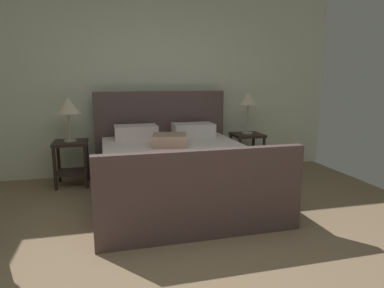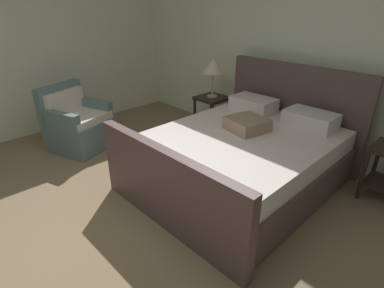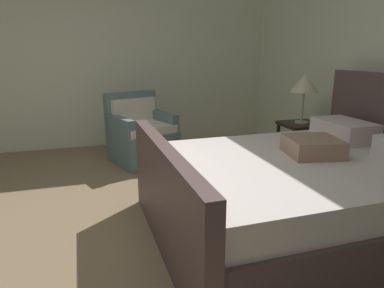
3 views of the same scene
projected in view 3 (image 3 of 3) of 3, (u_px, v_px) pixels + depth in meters
The scene contains 6 objects.
ground_plane at pixel (77, 248), 2.66m from camera, with size 5.85×6.02×0.02m, color #866E52.
wall_side_left at pixel (71, 51), 5.04m from camera, with size 0.12×6.14×2.84m, color silver.
bed at pixel (302, 189), 2.83m from camera, with size 1.92×2.30×1.24m.
nightstand_left at pixel (300, 139), 4.21m from camera, with size 0.44×0.44×0.60m.
table_lamp_left at pixel (305, 84), 4.04m from camera, with size 0.33×0.33×0.58m.
armchair at pixel (141, 136), 4.60m from camera, with size 0.93×0.92×0.90m.
Camera 3 is at (2.51, 0.15, 1.45)m, focal length 32.69 mm.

